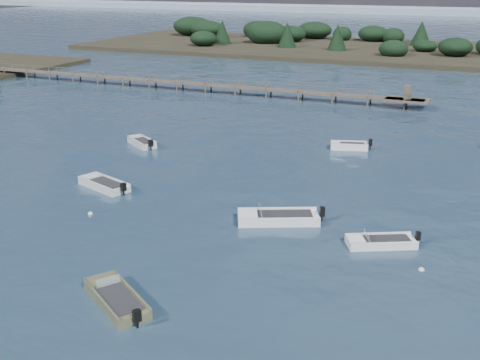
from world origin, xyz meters
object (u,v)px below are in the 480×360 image
at_px(dinghy_near_olive, 116,300).
at_px(dinghy_mid_white_b, 381,243).
at_px(dinghy_mid_grey, 104,186).
at_px(dinghy_mid_white_a, 278,219).
at_px(jetty, 208,85).
at_px(tender_far_white, 349,147).
at_px(tender_far_grey, 142,144).

bearing_deg(dinghy_near_olive, dinghy_mid_white_b, 48.03).
bearing_deg(dinghy_near_olive, dinghy_mid_grey, 127.35).
height_order(dinghy_mid_white_b, dinghy_mid_white_a, dinghy_mid_white_a).
relative_size(dinghy_mid_white_b, jetty, 0.06).
xyz_separation_m(dinghy_near_olive, jetty, (-19.86, 50.27, 0.83)).
bearing_deg(dinghy_mid_white_a, jetty, 121.85).
xyz_separation_m(dinghy_mid_grey, dinghy_mid_white_b, (20.53, -1.94, -0.02)).
xyz_separation_m(tender_far_white, jetty, (-23.67, 19.55, 0.81)).
xyz_separation_m(tender_far_white, tender_far_grey, (-17.68, -6.34, -0.00)).
relative_size(dinghy_mid_white_a, jetty, 0.08).
distance_m(dinghy_near_olive, tender_far_grey, 28.04).
relative_size(dinghy_mid_grey, jetty, 0.07).
xyz_separation_m(tender_far_grey, jetty, (-5.99, 25.89, 0.81)).
bearing_deg(dinghy_near_olive, jetty, 111.56).
relative_size(dinghy_near_olive, dinghy_mid_white_a, 0.86).
bearing_deg(tender_far_grey, jetty, 103.02).
bearing_deg(jetty, dinghy_near_olive, -68.44).
distance_m(dinghy_mid_grey, dinghy_mid_white_b, 20.62).
distance_m(dinghy_mid_white_b, tender_far_white, 20.32).
relative_size(dinghy_near_olive, tender_far_white, 1.26).
bearing_deg(tender_far_white, dinghy_mid_white_b, -71.37).
distance_m(dinghy_mid_white_a, jetty, 44.55).
xyz_separation_m(tender_far_white, dinghy_mid_white_a, (-0.17, -18.28, -0.01)).
bearing_deg(dinghy_mid_grey, dinghy_mid_white_a, -3.96).
bearing_deg(jetty, tender_far_white, -39.56).
height_order(dinghy_mid_grey, dinghy_mid_white_b, dinghy_mid_grey).
distance_m(tender_far_white, tender_far_grey, 18.79).
bearing_deg(dinghy_mid_white_a, tender_far_white, 89.48).
relative_size(dinghy_mid_grey, dinghy_mid_white_a, 0.87).
xyz_separation_m(dinghy_mid_white_a, jetty, (-23.51, 37.83, 0.82)).
xyz_separation_m(dinghy_mid_grey, dinghy_mid_white_a, (13.87, -0.96, 0.01)).
distance_m(dinghy_mid_grey, dinghy_mid_white_a, 13.90).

